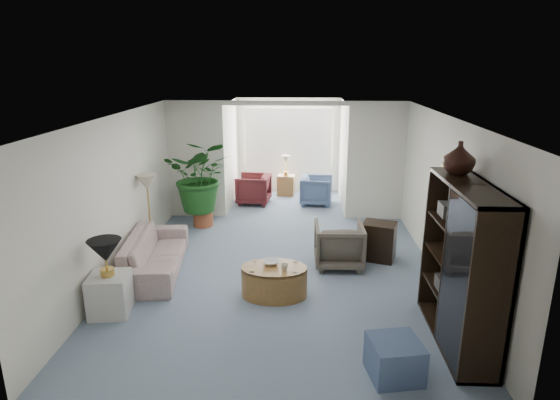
{
  "coord_description": "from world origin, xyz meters",
  "views": [
    {
      "loc": [
        0.34,
        -6.73,
        3.26
      ],
      "look_at": [
        0.0,
        0.6,
        1.1
      ],
      "focal_mm": 30.2,
      "sensor_mm": 36.0,
      "label": 1
    }
  ],
  "objects_px": {
    "coffee_cup": "(284,267)",
    "entertainment_cabinet": "(462,265)",
    "floor_lamp": "(147,182)",
    "wingback_chair": "(339,245)",
    "cabinet_urn": "(459,158)",
    "framed_picture": "(450,176)",
    "side_table_dark": "(379,241)",
    "sunroom_chair_blue": "(316,190)",
    "sunroom_chair_maroon": "(253,189)",
    "ottoman": "(395,359)",
    "coffee_table": "(274,281)",
    "sofa": "(155,253)",
    "sunroom_table": "(286,185)",
    "plant_pot": "(203,218)",
    "table_lamp": "(105,251)",
    "end_table": "(110,294)",
    "coffee_bowl": "(271,262)"
  },
  "relations": [
    {
      "from": "coffee_cup",
      "to": "entertainment_cabinet",
      "type": "bearing_deg",
      "value": -23.29
    },
    {
      "from": "floor_lamp",
      "to": "wingback_chair",
      "type": "distance_m",
      "value": 3.47
    },
    {
      "from": "cabinet_urn",
      "to": "framed_picture",
      "type": "bearing_deg",
      "value": 76.92
    },
    {
      "from": "side_table_dark",
      "to": "sunroom_chair_blue",
      "type": "xyz_separation_m",
      "value": [
        -0.97,
        3.21,
        0.01
      ]
    },
    {
      "from": "framed_picture",
      "to": "sunroom_chair_maroon",
      "type": "relative_size",
      "value": 0.65
    },
    {
      "from": "coffee_cup",
      "to": "cabinet_urn",
      "type": "bearing_deg",
      "value": -10.94
    },
    {
      "from": "ottoman",
      "to": "sunroom_chair_blue",
      "type": "xyz_separation_m",
      "value": [
        -0.66,
        6.37,
        0.12
      ]
    },
    {
      "from": "coffee_table",
      "to": "sofa",
      "type": "bearing_deg",
      "value": 158.91
    },
    {
      "from": "sofa",
      "to": "entertainment_cabinet",
      "type": "distance_m",
      "value": 4.63
    },
    {
      "from": "entertainment_cabinet",
      "to": "sunroom_chair_maroon",
      "type": "distance_m",
      "value": 6.42
    },
    {
      "from": "floor_lamp",
      "to": "ottoman",
      "type": "relative_size",
      "value": 0.68
    },
    {
      "from": "framed_picture",
      "to": "ottoman",
      "type": "xyz_separation_m",
      "value": [
        -1.1,
        -2.23,
        -1.49
      ]
    },
    {
      "from": "entertainment_cabinet",
      "to": "sunroom_table",
      "type": "relative_size",
      "value": 3.82
    },
    {
      "from": "framed_picture",
      "to": "plant_pot",
      "type": "relative_size",
      "value": 1.25
    },
    {
      "from": "table_lamp",
      "to": "sunroom_chair_maroon",
      "type": "relative_size",
      "value": 0.57
    },
    {
      "from": "coffee_table",
      "to": "sunroom_table",
      "type": "relative_size",
      "value": 1.85
    },
    {
      "from": "sofa",
      "to": "cabinet_urn",
      "type": "bearing_deg",
      "value": -113.34
    },
    {
      "from": "side_table_dark",
      "to": "sunroom_chair_maroon",
      "type": "xyz_separation_m",
      "value": [
        -2.47,
        3.21,
        0.02
      ]
    },
    {
      "from": "table_lamp",
      "to": "floor_lamp",
      "type": "height_order",
      "value": "floor_lamp"
    },
    {
      "from": "table_lamp",
      "to": "sunroom_table",
      "type": "height_order",
      "value": "table_lamp"
    },
    {
      "from": "table_lamp",
      "to": "sunroom_chair_maroon",
      "type": "distance_m",
      "value": 5.42
    },
    {
      "from": "wingback_chair",
      "to": "plant_pot",
      "type": "bearing_deg",
      "value": -36.02
    },
    {
      "from": "end_table",
      "to": "coffee_bowl",
      "type": "bearing_deg",
      "value": 18.1
    },
    {
      "from": "wingback_chair",
      "to": "side_table_dark",
      "type": "distance_m",
      "value": 0.76
    },
    {
      "from": "sofa",
      "to": "wingback_chair",
      "type": "distance_m",
      "value": 2.99
    },
    {
      "from": "entertainment_cabinet",
      "to": "cabinet_urn",
      "type": "relative_size",
      "value": 4.94
    },
    {
      "from": "end_table",
      "to": "entertainment_cabinet",
      "type": "distance_m",
      "value": 4.5
    },
    {
      "from": "table_lamp",
      "to": "entertainment_cabinet",
      "type": "distance_m",
      "value": 4.45
    },
    {
      "from": "side_table_dark",
      "to": "sunroom_chair_maroon",
      "type": "distance_m",
      "value": 4.05
    },
    {
      "from": "coffee_cup",
      "to": "sunroom_table",
      "type": "height_order",
      "value": "coffee_cup"
    },
    {
      "from": "coffee_cup",
      "to": "plant_pot",
      "type": "bearing_deg",
      "value": 120.29
    },
    {
      "from": "table_lamp",
      "to": "sunroom_chair_maroon",
      "type": "xyz_separation_m",
      "value": [
        1.4,
        5.21,
        -0.55
      ]
    },
    {
      "from": "framed_picture",
      "to": "cabinet_urn",
      "type": "distance_m",
      "value": 1.11
    },
    {
      "from": "ottoman",
      "to": "plant_pot",
      "type": "height_order",
      "value": "ottoman"
    },
    {
      "from": "sunroom_chair_blue",
      "to": "ottoman",
      "type": "bearing_deg",
      "value": -168.68
    },
    {
      "from": "coffee_bowl",
      "to": "ottoman",
      "type": "distance_m",
      "value": 2.36
    },
    {
      "from": "sofa",
      "to": "cabinet_urn",
      "type": "distance_m",
      "value": 4.78
    },
    {
      "from": "end_table",
      "to": "floor_lamp",
      "type": "height_order",
      "value": "floor_lamp"
    },
    {
      "from": "framed_picture",
      "to": "end_table",
      "type": "bearing_deg",
      "value": -167.01
    },
    {
      "from": "wingback_chair",
      "to": "coffee_table",
      "type": "bearing_deg",
      "value": 46.87
    },
    {
      "from": "plant_pot",
      "to": "coffee_bowl",
      "type": "bearing_deg",
      "value": -60.96
    },
    {
      "from": "cabinet_urn",
      "to": "sunroom_chair_maroon",
      "type": "distance_m",
      "value": 6.22
    },
    {
      "from": "framed_picture",
      "to": "side_table_dark",
      "type": "height_order",
      "value": "framed_picture"
    },
    {
      "from": "coffee_bowl",
      "to": "entertainment_cabinet",
      "type": "bearing_deg",
      "value": -25.63
    },
    {
      "from": "table_lamp",
      "to": "floor_lamp",
      "type": "bearing_deg",
      "value": 93.61
    },
    {
      "from": "framed_picture",
      "to": "wingback_chair",
      "type": "relative_size",
      "value": 0.62
    },
    {
      "from": "framed_picture",
      "to": "coffee_bowl",
      "type": "bearing_deg",
      "value": -171.44
    },
    {
      "from": "coffee_bowl",
      "to": "coffee_cup",
      "type": "relative_size",
      "value": 2.31
    },
    {
      "from": "coffee_table",
      "to": "side_table_dark",
      "type": "xyz_separation_m",
      "value": [
        1.7,
        1.41,
        0.1
      ]
    },
    {
      "from": "sunroom_table",
      "to": "wingback_chair",
      "type": "bearing_deg",
      "value": -76.55
    }
  ]
}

